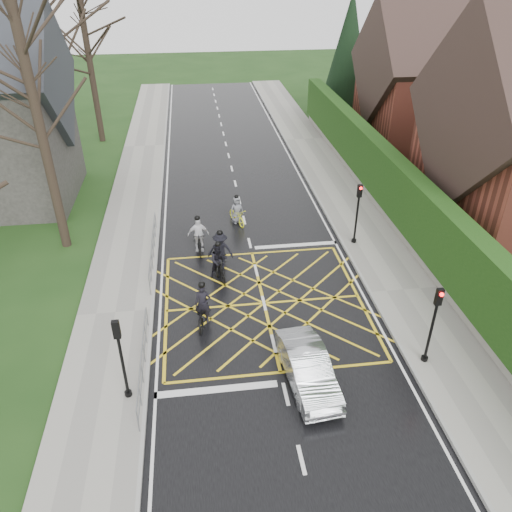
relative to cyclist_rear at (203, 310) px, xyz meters
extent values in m
plane|color=#173311|center=(2.51, 0.92, -0.61)|extent=(120.00, 120.00, 0.00)
cube|color=black|center=(2.51, 0.92, -0.61)|extent=(9.00, 80.00, 0.01)
cube|color=gray|center=(8.51, 0.92, -0.54)|extent=(3.00, 80.00, 0.15)
cube|color=gray|center=(-3.49, 0.92, -0.54)|extent=(3.00, 80.00, 0.15)
cube|color=slate|center=(10.26, 6.92, -0.26)|extent=(0.50, 38.00, 0.70)
cube|color=#14330E|center=(10.26, 6.92, 1.49)|extent=(0.90, 38.00, 2.80)
cube|color=brown|center=(17.26, 18.92, 2.39)|extent=(9.00, 8.00, 6.00)
cube|color=#31221D|center=(17.26, 18.92, 5.29)|extent=(9.80, 8.80, 8.80)
cube|color=brown|center=(19.96, 18.92, 7.89)|extent=(0.70, 0.70, 1.60)
cylinder|color=black|center=(13.26, 26.92, -0.01)|extent=(0.50, 0.50, 1.20)
cone|color=black|center=(13.26, 26.92, 4.39)|extent=(4.60, 4.60, 10.00)
cylinder|color=black|center=(-6.49, 6.92, 4.89)|extent=(0.44, 0.44, 11.00)
cylinder|color=black|center=(-7.49, 14.92, 5.39)|extent=(0.44, 0.44, 12.00)
cylinder|color=black|center=(-6.79, 22.92, 4.39)|extent=(0.44, 0.44, 10.00)
cylinder|color=slate|center=(-2.14, -2.58, 0.39)|extent=(0.05, 5.00, 0.05)
cylinder|color=slate|center=(-2.14, -2.58, -0.06)|extent=(0.04, 5.00, 0.04)
cylinder|color=slate|center=(-2.14, -5.08, -0.11)|extent=(0.04, 0.04, 1.00)
cylinder|color=slate|center=(-2.14, -0.08, -0.11)|extent=(0.04, 0.04, 1.00)
cylinder|color=slate|center=(-2.14, 4.92, 0.39)|extent=(0.05, 6.00, 0.05)
cylinder|color=slate|center=(-2.14, 4.92, -0.06)|extent=(0.04, 6.00, 0.04)
cylinder|color=slate|center=(-2.14, 1.92, -0.11)|extent=(0.04, 0.04, 1.00)
cylinder|color=slate|center=(-2.14, 7.92, -0.11)|extent=(0.04, 0.04, 1.00)
cylinder|color=black|center=(7.61, 5.12, 0.89)|extent=(0.10, 0.10, 3.00)
cylinder|color=black|center=(7.61, 5.12, -0.46)|extent=(0.24, 0.24, 0.30)
cube|color=black|center=(7.61, 5.12, 2.29)|extent=(0.22, 0.16, 0.62)
sphere|color=#FF0C0C|center=(7.61, 5.00, 2.47)|extent=(0.14, 0.14, 0.14)
cylinder|color=black|center=(7.61, -3.28, 0.89)|extent=(0.10, 0.10, 3.00)
cylinder|color=black|center=(7.61, -3.28, -0.46)|extent=(0.24, 0.24, 0.30)
cube|color=black|center=(7.61, -3.28, 2.29)|extent=(0.22, 0.16, 0.62)
sphere|color=#FF0C0C|center=(7.61, -3.40, 2.47)|extent=(0.14, 0.14, 0.14)
cylinder|color=black|center=(-2.59, -3.58, 0.89)|extent=(0.10, 0.10, 3.00)
cylinder|color=black|center=(-2.59, -3.58, -0.46)|extent=(0.24, 0.24, 0.30)
cube|color=black|center=(-2.59, -3.58, 2.29)|extent=(0.22, 0.16, 0.62)
sphere|color=#FF0C0C|center=(-2.59, -3.46, 2.47)|extent=(0.14, 0.14, 0.14)
imported|color=black|center=(0.00, -0.03, -0.10)|extent=(1.02, 2.03, 1.02)
imported|color=black|center=(0.00, 0.07, 0.25)|extent=(0.70, 0.52, 1.73)
sphere|color=black|center=(0.00, 0.07, 1.14)|extent=(0.27, 0.27, 0.27)
imported|color=black|center=(0.81, 3.10, -0.08)|extent=(0.90, 1.84, 1.07)
imported|color=black|center=(0.81, 3.20, 0.20)|extent=(0.91, 0.78, 1.63)
sphere|color=black|center=(0.81, 3.20, 1.04)|extent=(0.26, 0.26, 0.26)
imported|color=black|center=(0.94, 3.80, -0.08)|extent=(1.13, 2.12, 1.06)
imported|color=black|center=(0.94, 3.90, 0.28)|extent=(1.28, 0.90, 1.79)
sphere|color=black|center=(0.94, 3.90, 1.20)|extent=(0.28, 0.28, 0.28)
imported|color=black|center=(0.00, 5.47, -0.04)|extent=(0.62, 1.91, 1.14)
imported|color=white|center=(0.00, 5.57, 0.26)|extent=(1.04, 0.47, 1.74)
sphere|color=black|center=(0.00, 5.57, 1.15)|extent=(0.27, 0.27, 0.27)
imported|color=yellow|center=(2.10, 8.12, -0.17)|extent=(1.13, 1.77, 0.88)
imported|color=slate|center=(2.10, 8.22, 0.13)|extent=(0.85, 0.70, 1.49)
sphere|color=black|center=(2.10, 8.22, 0.90)|extent=(0.23, 0.23, 0.23)
imported|color=#B4B8BC|center=(3.32, -3.62, 0.01)|extent=(1.66, 3.88, 1.24)
camera|label=1|loc=(0.03, -15.44, 11.87)|focal=35.00mm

